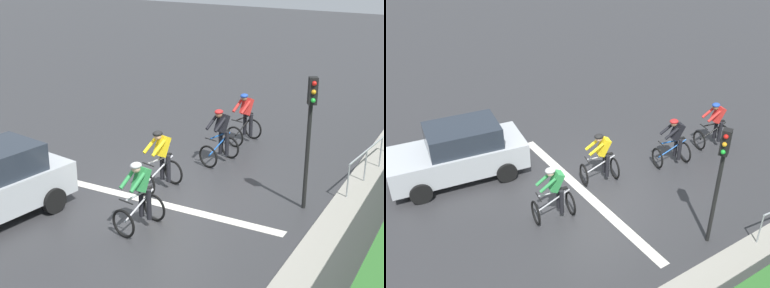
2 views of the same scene
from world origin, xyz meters
TOP-DOWN VIEW (x-y plane):
  - ground_plane at (0.00, 0.00)m, footprint 80.00×80.00m
  - road_marking_stop_line at (0.00, -0.41)m, footprint 7.00×0.30m
  - cyclist_lead at (0.18, 4.82)m, footprint 0.88×1.20m
  - cyclist_second at (0.26, 2.85)m, footprint 0.90×1.21m
  - cyclist_mid at (-0.27, 0.36)m, footprint 0.91×1.21m
  - cyclist_fourth at (0.46, -1.71)m, footprint 0.85×1.18m
  - car_silver at (-2.84, -3.12)m, footprint 2.35×4.31m
  - traffic_light_near_crossing at (3.45, 1.07)m, footprint 0.27×0.29m

SIDE VIEW (x-z plane):
  - ground_plane at x=0.00m, z-range 0.00..0.00m
  - road_marking_stop_line at x=0.00m, z-range 0.00..0.01m
  - cyclist_lead at x=0.18m, z-range -0.03..1.63m
  - cyclist_second at x=0.26m, z-range -0.03..1.63m
  - cyclist_mid at x=-0.27m, z-range -0.03..1.63m
  - cyclist_fourth at x=0.46m, z-range -0.03..1.63m
  - car_silver at x=-2.84m, z-range -0.01..1.75m
  - traffic_light_near_crossing at x=3.45m, z-range 0.55..3.89m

